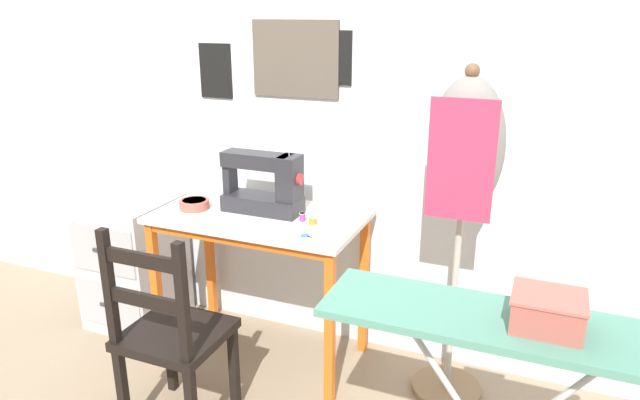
# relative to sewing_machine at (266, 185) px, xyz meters

# --- Properties ---
(ground_plane) EXTENTS (14.00, 14.00, 0.00)m
(ground_plane) POSITION_rel_sewing_machine_xyz_m (-0.02, -0.31, -0.91)
(ground_plane) COLOR gray
(wall_back) EXTENTS (10.00, 0.07, 2.55)m
(wall_back) POSITION_rel_sewing_machine_xyz_m (-0.02, 0.30, 0.36)
(wall_back) COLOR silver
(wall_back) RESTS_ON ground_plane
(sewing_table) EXTENTS (0.99, 0.55, 0.78)m
(sewing_table) POSITION_rel_sewing_machine_xyz_m (-0.02, -0.05, -0.24)
(sewing_table) COLOR silver
(sewing_table) RESTS_ON ground_plane
(sewing_machine) EXTENTS (0.40, 0.15, 0.31)m
(sewing_machine) POSITION_rel_sewing_machine_xyz_m (0.00, 0.00, 0.00)
(sewing_machine) COLOR #28282D
(sewing_machine) RESTS_ON sewing_table
(fabric_bowl) EXTENTS (0.15, 0.15, 0.04)m
(fabric_bowl) POSITION_rel_sewing_machine_xyz_m (-0.35, -0.09, -0.11)
(fabric_bowl) COLOR #B25647
(fabric_bowl) RESTS_ON sewing_table
(scissors) EXTENTS (0.14, 0.09, 0.01)m
(scissors) POSITION_rel_sewing_machine_xyz_m (0.32, -0.22, -0.13)
(scissors) COLOR silver
(scissors) RESTS_ON sewing_table
(thread_spool_near_machine) EXTENTS (0.03, 0.03, 0.04)m
(thread_spool_near_machine) POSITION_rel_sewing_machine_xyz_m (0.21, -0.05, -0.11)
(thread_spool_near_machine) COLOR purple
(thread_spool_near_machine) RESTS_ON sewing_table
(thread_spool_mid_table) EXTENTS (0.04, 0.04, 0.04)m
(thread_spool_mid_table) POSITION_rel_sewing_machine_xyz_m (0.27, -0.07, -0.12)
(thread_spool_mid_table) COLOR orange
(thread_spool_mid_table) RESTS_ON sewing_table
(wooden_chair) EXTENTS (0.40, 0.38, 0.92)m
(wooden_chair) POSITION_rel_sewing_machine_xyz_m (-0.12, -0.64, -0.48)
(wooden_chair) COLOR black
(wooden_chair) RESTS_ON ground_plane
(filing_cabinet) EXTENTS (0.44, 0.47, 0.72)m
(filing_cabinet) POSITION_rel_sewing_machine_xyz_m (-0.86, 0.01, -0.55)
(filing_cabinet) COLOR #B7B7BC
(filing_cabinet) RESTS_ON ground_plane
(dress_form) EXTENTS (0.32, 0.32, 1.51)m
(dress_form) POSITION_rel_sewing_machine_xyz_m (0.91, 0.02, 0.17)
(dress_form) COLOR #846647
(dress_form) RESTS_ON ground_plane
(ironing_board) EXTENTS (1.04, 0.30, 0.88)m
(ironing_board) POSITION_rel_sewing_machine_xyz_m (1.16, -0.79, -0.09)
(ironing_board) COLOR #518E7A
(ironing_board) RESTS_ON ground_plane
(storage_box) EXTENTS (0.19, 0.17, 0.10)m
(storage_box) POSITION_rel_sewing_machine_xyz_m (1.27, -0.79, 0.01)
(storage_box) COLOR #AD564C
(storage_box) RESTS_ON ironing_board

